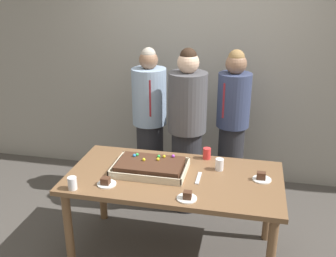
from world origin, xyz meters
TOP-DOWN VIEW (x-y plane):
  - ground_plane at (0.00, 0.00)m, footprint 12.00×12.00m
  - interior_back_panel at (0.00, 1.60)m, footprint 8.00×0.12m
  - party_table at (0.00, 0.00)m, footprint 1.75×0.90m
  - sheet_cake at (-0.21, 0.04)m, footprint 0.61×0.40m
  - plated_slice_near_left at (-0.49, -0.26)m, footprint 0.15×0.15m
  - plated_slice_near_right at (0.17, -0.34)m, footprint 0.15×0.15m
  - plated_slice_far_left at (0.70, 0.08)m, footprint 0.15×0.15m
  - drink_cup_nearest at (0.35, 0.18)m, footprint 0.07×0.07m
  - drink_cup_middle at (0.22, 0.38)m, footprint 0.07×0.07m
  - drink_cup_far_end at (-0.71, -0.38)m, footprint 0.07×0.07m
  - cake_server_utensil at (0.20, -0.01)m, footprint 0.03×0.20m
  - person_serving_front at (-0.47, 1.00)m, footprint 0.36×0.36m
  - person_green_shirt_behind at (0.40, 1.06)m, footprint 0.34×0.34m
  - person_striped_tie_right at (-0.03, 0.75)m, footprint 0.38×0.38m

SIDE VIEW (x-z plane):
  - ground_plane at x=0.00m, z-range 0.00..0.00m
  - party_table at x=0.00m, z-range 0.29..1.05m
  - cake_server_utensil at x=0.20m, z-range 0.76..0.77m
  - plated_slice_near_right at x=0.17m, z-range 0.74..0.81m
  - plated_slice_near_left at x=-0.49m, z-range 0.75..0.81m
  - plated_slice_far_left at x=0.70m, z-range 0.74..0.81m
  - sheet_cake at x=-0.21m, z-range 0.74..0.85m
  - drink_cup_nearest at x=0.35m, z-range 0.76..0.86m
  - drink_cup_middle at x=0.22m, z-range 0.76..0.86m
  - drink_cup_far_end at x=-0.71m, z-range 0.76..0.86m
  - person_serving_front at x=-0.47m, z-range 0.02..1.64m
  - person_green_shirt_behind at x=0.40m, z-range 0.03..1.66m
  - person_striped_tie_right at x=-0.03m, z-range 0.02..1.70m
  - interior_back_panel at x=0.00m, z-range 0.00..3.00m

